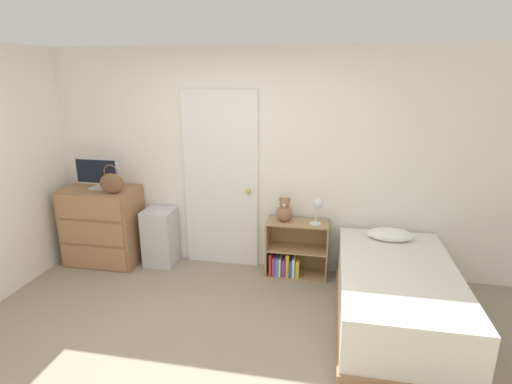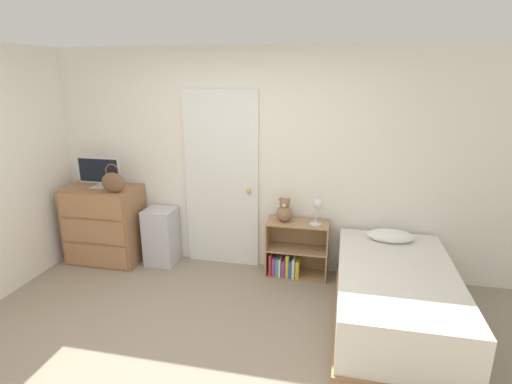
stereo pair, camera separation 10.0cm
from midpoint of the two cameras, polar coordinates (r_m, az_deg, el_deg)
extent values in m
plane|color=gray|center=(3.50, -9.05, -23.67)|extent=(16.00, 16.00, 0.00)
cube|color=white|center=(4.63, -1.16, 4.38)|extent=(10.00, 0.06, 2.55)
cube|color=white|center=(4.70, -4.33, 1.65)|extent=(0.88, 0.04, 2.09)
sphere|color=gold|center=(4.60, -0.46, 0.13)|extent=(0.06, 0.06, 0.06)
cube|color=#996B47|center=(5.24, -20.23, -4.34)|extent=(0.88, 0.50, 0.95)
cube|color=#AB774F|center=(5.16, -21.40, -8.55)|extent=(0.81, 0.01, 0.28)
cube|color=#AB774F|center=(5.04, -21.76, -5.32)|extent=(0.81, 0.01, 0.28)
cube|color=#AB774F|center=(4.94, -22.15, -1.95)|extent=(0.81, 0.01, 0.28)
cube|color=#B7B7BC|center=(5.09, -20.77, 0.71)|extent=(0.19, 0.16, 0.01)
cylinder|color=#B7B7BC|center=(5.08, -20.80, 1.01)|extent=(0.04, 0.04, 0.04)
cube|color=#B7B7BC|center=(5.04, -21.00, 2.92)|extent=(0.53, 0.02, 0.31)
cube|color=black|center=(5.03, -21.09, 2.88)|extent=(0.50, 0.01, 0.27)
ellipsoid|color=brown|center=(4.79, -19.15, 1.28)|extent=(0.29, 0.11, 0.23)
torus|color=brown|center=(4.76, -19.30, 2.82)|extent=(0.17, 0.01, 0.17)
cube|color=silver|center=(5.02, -12.82, -6.16)|extent=(0.35, 0.35, 0.69)
cube|color=tan|center=(4.67, 2.33, -7.77)|extent=(0.02, 0.31, 0.65)
cube|color=tan|center=(4.61, 10.75, -8.38)|extent=(0.02, 0.31, 0.65)
cube|color=tan|center=(4.77, 6.38, -11.57)|extent=(0.66, 0.31, 0.02)
cube|color=tan|center=(4.63, 6.51, -8.10)|extent=(0.66, 0.31, 0.02)
cube|color=tan|center=(4.51, 6.64, -4.42)|extent=(0.66, 0.31, 0.02)
cube|color=tan|center=(4.77, 6.70, -7.36)|extent=(0.70, 0.01, 0.65)
cube|color=red|center=(4.72, 2.86, -9.93)|extent=(0.03, 0.24, 0.26)
cube|color=#8C3F8C|center=(4.73, 3.37, -10.12)|extent=(0.04, 0.26, 0.22)
cube|color=teal|center=(4.70, 3.77, -10.39)|extent=(0.03, 0.19, 0.21)
cube|color=white|center=(4.72, 4.22, -10.23)|extent=(0.02, 0.26, 0.21)
cube|color=#8C3F8C|center=(4.70, 4.66, -10.50)|extent=(0.04, 0.20, 0.20)
cube|color=gold|center=(4.68, 5.22, -10.16)|extent=(0.04, 0.20, 0.27)
cube|color=#3359B2|center=(4.69, 5.66, -10.56)|extent=(0.03, 0.20, 0.20)
cube|color=white|center=(4.67, 6.06, -10.56)|extent=(0.03, 0.18, 0.22)
cube|color=gold|center=(4.69, 6.62, -10.59)|extent=(0.04, 0.22, 0.20)
sphere|color=#8C6647|center=(4.49, 4.73, -3.08)|extent=(0.18, 0.18, 0.18)
sphere|color=#8C6647|center=(4.45, 4.77, -1.60)|extent=(0.11, 0.11, 0.11)
sphere|color=silver|center=(4.41, 4.68, -1.90)|extent=(0.04, 0.04, 0.04)
sphere|color=#8C6647|center=(4.44, 4.23, -1.04)|extent=(0.05, 0.05, 0.05)
sphere|color=#8C6647|center=(4.43, 5.33, -1.11)|extent=(0.05, 0.05, 0.05)
cylinder|color=silver|center=(4.46, 9.10, -4.54)|extent=(0.13, 0.13, 0.01)
cylinder|color=silver|center=(4.42, 9.17, -3.25)|extent=(0.01, 0.01, 0.20)
sphere|color=silver|center=(4.36, 9.53, -1.67)|extent=(0.11, 0.11, 0.11)
cube|color=#996B47|center=(4.10, 19.58, -16.82)|extent=(1.06, 1.87, 0.12)
cube|color=silver|center=(3.95, 19.99, -13.32)|extent=(1.03, 1.82, 0.45)
ellipsoid|color=white|center=(4.44, 19.29, -5.93)|extent=(0.48, 0.28, 0.12)
camera|label=1|loc=(0.05, -89.34, 0.19)|focal=28.00mm
camera|label=2|loc=(0.05, 90.66, -0.19)|focal=28.00mm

